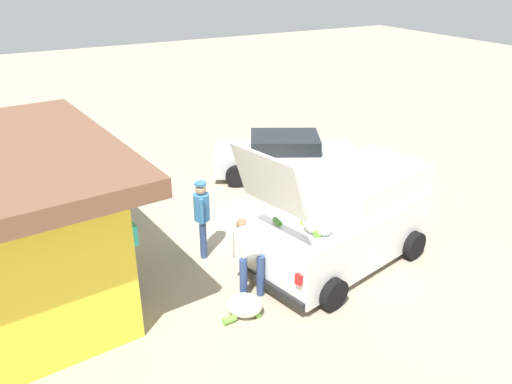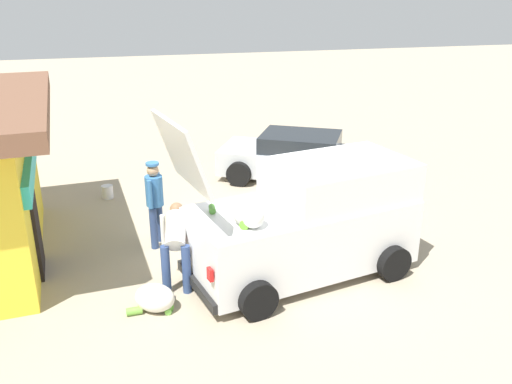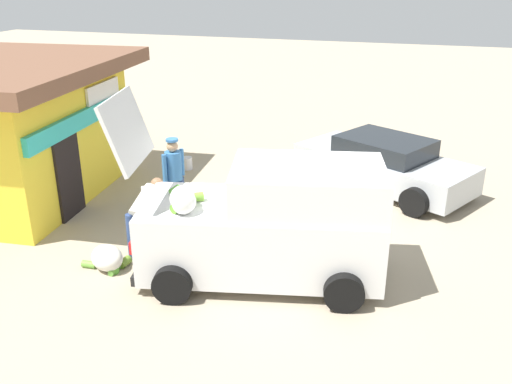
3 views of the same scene
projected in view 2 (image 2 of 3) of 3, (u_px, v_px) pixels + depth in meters
ground_plane at (252, 234)px, 11.38m from camera, size 60.00×60.00×0.00m
delivery_van at (309, 221)px, 9.58m from camera, size 2.74×4.54×3.08m
parked_sedan at (300, 157)px, 14.35m from camera, size 3.49×4.46×1.22m
vendor_standing at (155, 198)px, 10.57m from camera, size 0.53×0.45×1.72m
customer_bending at (176, 240)px, 9.15m from camera, size 0.85×0.62×1.38m
unloaded_banana_pile at (156, 299)px, 8.69m from camera, size 0.80×0.88×0.43m
paint_bucket at (107, 192)px, 13.19m from camera, size 0.27×0.27×0.32m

